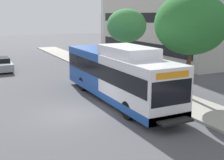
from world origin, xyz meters
name	(u,v)px	position (x,y,z in m)	size (l,w,h in m)	color
ground_plane	(39,85)	(0.00, 8.00, 0.00)	(120.00, 120.00, 0.00)	#4C4C51
sidewalk_curb	(128,80)	(7.00, 6.00, 0.07)	(3.00, 56.00, 0.14)	#A8A399
transit_bus	(117,74)	(3.60, 1.44, 1.70)	(2.58, 12.25, 3.65)	white
street_tree_near_stop	(191,24)	(7.83, -0.48, 4.91)	(4.59, 4.59, 6.73)	#4C3823
street_tree_mid_block	(127,26)	(7.63, 7.46, 4.52)	(3.41, 3.41, 5.85)	#4C3823
parked_car_far_lane	(1,64)	(-2.03, 15.59, 0.66)	(1.80, 4.50, 1.33)	#93999E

